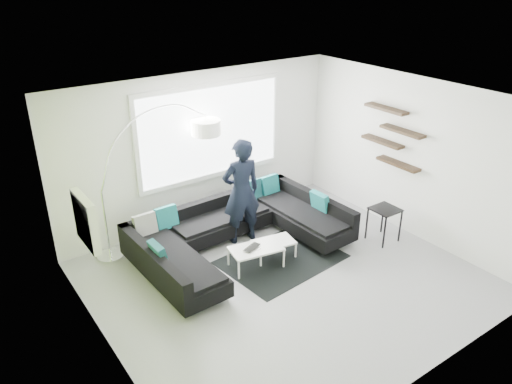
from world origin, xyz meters
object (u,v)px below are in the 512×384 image
side_table (383,224)px  person (241,192)px  sectional_sofa (242,235)px  arc_lamp (101,192)px  coffee_table (265,252)px  laptop (254,249)px

side_table → person: person is taller
sectional_sofa → side_table: size_ratio=5.70×
side_table → arc_lamp: bearing=151.7°
arc_lamp → person: 2.27m
sectional_sofa → arc_lamp: arc_lamp is taller
sectional_sofa → arc_lamp: size_ratio=1.46×
coffee_table → arc_lamp: bearing=152.0°
arc_lamp → side_table: (4.13, -2.22, -0.89)m
coffee_table → laptop: size_ratio=2.82×
sectional_sofa → person: 0.73m
person → laptop: 1.09m
arc_lamp → laptop: arc_lamp is taller
coffee_table → sectional_sofa: bearing=115.8°
arc_lamp → laptop: bearing=-40.9°
side_table → laptop: bearing=166.2°
coffee_table → person: size_ratio=0.57×
sectional_sofa → laptop: size_ratio=9.27×
laptop → person: bearing=47.5°
person → laptop: size_ratio=4.96×
arc_lamp → coffee_table: bearing=-36.3°
side_table → person: (-2.02, 1.44, 0.63)m
side_table → sectional_sofa: bearing=153.7°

